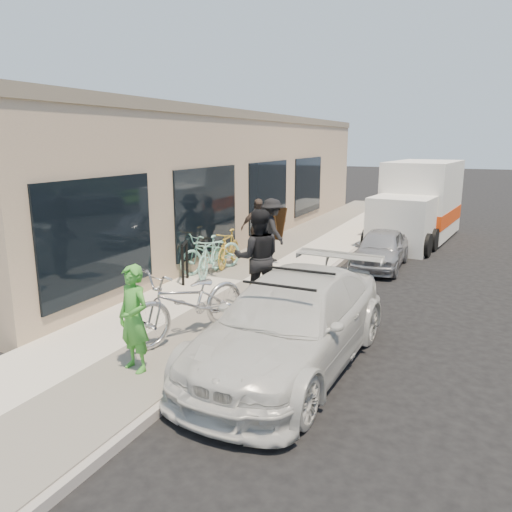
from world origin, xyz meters
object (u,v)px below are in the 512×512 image
(sandwich_board, at_px, (273,223))
(woman_rider, at_px, (134,319))
(moving_truck, at_px, (418,206))
(tandem_bike, at_px, (189,302))
(cruiser_bike_b, at_px, (212,252))
(bystander_b, at_px, (258,228))
(cruiser_bike_a, at_px, (210,256))
(bystander_a, at_px, (272,230))
(sedan_white, at_px, (291,323))
(sedan_silver, at_px, (381,249))
(cruiser_bike_c, at_px, (229,248))
(man_standing, at_px, (258,258))
(bike_rack, at_px, (185,258))

(sandwich_board, distance_m, woman_rider, 10.11)
(moving_truck, relative_size, tandem_bike, 2.40)
(woman_rider, bearing_deg, cruiser_bike_b, 123.39)
(woman_rider, bearing_deg, tandem_bike, 103.17)
(moving_truck, height_order, bystander_b, moving_truck)
(cruiser_bike_a, distance_m, bystander_a, 2.25)
(bystander_b, bearing_deg, sedan_white, -105.63)
(bystander_a, bearing_deg, sandwich_board, -26.29)
(sedan_silver, relative_size, cruiser_bike_b, 1.60)
(sedan_white, relative_size, cruiser_bike_c, 3.08)
(tandem_bike, relative_size, bystander_b, 1.41)
(bystander_b, bearing_deg, cruiser_bike_b, -146.43)
(man_standing, bearing_deg, sandwich_board, -97.97)
(man_standing, distance_m, bystander_a, 3.80)
(cruiser_bike_a, height_order, cruiser_bike_c, cruiser_bike_a)
(sedan_silver, relative_size, man_standing, 1.58)
(man_standing, bearing_deg, tandem_bike, 52.73)
(sedan_white, relative_size, tandem_bike, 2.07)
(tandem_bike, relative_size, woman_rider, 1.51)
(bike_rack, height_order, sedan_white, sedan_white)
(sandwich_board, xyz_separation_m, cruiser_bike_a, (0.44, -5.00, -0.05))
(sandwich_board, xyz_separation_m, sedan_white, (3.89, -8.55, 0.01))
(bike_rack, bearing_deg, cruiser_bike_b, 85.48)
(sedan_white, height_order, tandem_bike, sedan_white)
(cruiser_bike_c, height_order, bystander_a, bystander_a)
(man_standing, height_order, cruiser_bike_a, man_standing)
(bike_rack, relative_size, cruiser_bike_b, 0.49)
(cruiser_bike_c, distance_m, bystander_b, 1.32)
(moving_truck, relative_size, cruiser_bike_c, 3.56)
(sandwich_board, height_order, bystander_a, bystander_a)
(bike_rack, relative_size, sedan_silver, 0.31)
(bike_rack, distance_m, sedan_white, 4.67)
(man_standing, bearing_deg, moving_truck, -129.94)
(sandwich_board, relative_size, sedan_silver, 0.34)
(man_standing, relative_size, cruiser_bike_c, 1.23)
(bike_rack, distance_m, sedan_silver, 5.38)
(sandwich_board, distance_m, cruiser_bike_a, 5.02)
(cruiser_bike_c, bearing_deg, bystander_a, 45.48)
(cruiser_bike_a, bearing_deg, moving_truck, 53.07)
(man_standing, xyz_separation_m, cruiser_bike_c, (-1.99, 2.54, -0.49))
(woman_rider, distance_m, man_standing, 3.42)
(tandem_bike, bearing_deg, sedan_silver, 94.45)
(sandwich_board, xyz_separation_m, sedan_silver, (3.93, -1.86, -0.16))
(bike_rack, distance_m, moving_truck, 9.30)
(sandwich_board, xyz_separation_m, cruiser_bike_b, (0.27, -4.62, -0.03))
(tandem_bike, height_order, cruiser_bike_b, tandem_bike)
(sandwich_board, distance_m, bystander_b, 2.82)
(sandwich_board, distance_m, man_standing, 6.95)
(sandwich_board, xyz_separation_m, bystander_b, (0.67, -2.72, 0.30))
(man_standing, height_order, bystander_a, man_standing)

